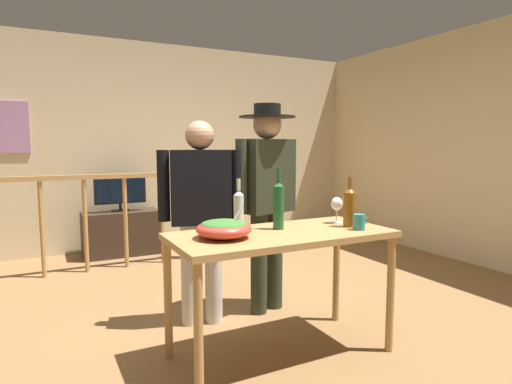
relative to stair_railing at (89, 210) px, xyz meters
name	(u,v)px	position (x,y,z in m)	size (l,w,h in m)	color
ground_plane	(238,329)	(0.79, -2.02, -0.66)	(8.16, 8.16, 0.00)	olive
back_wall	(143,146)	(0.79, 0.94, 0.67)	(6.28, 0.10, 2.66)	beige
side_wall_right	(440,146)	(3.93, -1.14, 0.67)	(0.10, 4.44, 2.66)	beige
stair_railing	(89,210)	(0.00, 0.00, 0.00)	(3.38, 0.10, 1.09)	#B2844C
tv_console	(121,233)	(0.42, 0.59, -0.39)	(0.90, 0.40, 0.54)	#38281E
flat_screen_tv	(120,190)	(0.42, 0.56, 0.14)	(0.60, 0.12, 0.44)	black
serving_table	(282,246)	(0.88, -2.50, 0.05)	(1.39, 0.64, 0.80)	#B2844C
salad_bowl	(224,228)	(0.49, -2.50, 0.20)	(0.33, 0.33, 0.19)	#CC3D2D
wine_glass	(337,205)	(1.37, -2.42, 0.27)	(0.08, 0.08, 0.18)	silver
wine_bottle_green	(278,204)	(0.91, -2.42, 0.31)	(0.07, 0.07, 0.40)	#1E5628
wine_bottle_clear	(239,208)	(0.69, -2.27, 0.27)	(0.07, 0.07, 0.33)	silver
wine_bottle_amber	(349,206)	(1.37, -2.56, 0.28)	(0.08, 0.08, 0.33)	brown
mug_teal	(359,222)	(1.36, -2.67, 0.19)	(0.11, 0.08, 0.10)	teal
person_standing_left	(201,206)	(0.60, -1.80, 0.24)	(0.60, 0.33, 1.52)	beige
person_standing_right	(267,188)	(1.16, -1.80, 0.34)	(0.61, 0.44, 1.67)	#2D3323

